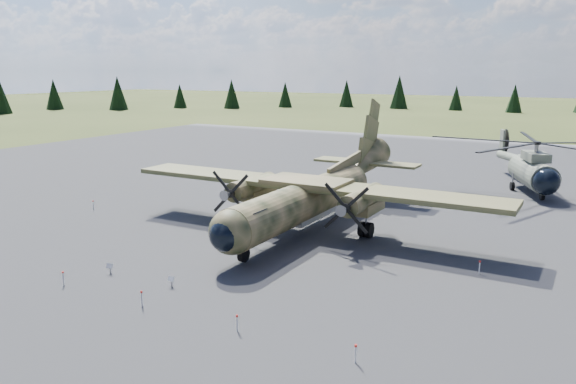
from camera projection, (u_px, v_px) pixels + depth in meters
The scene contains 8 objects.
ground at pixel (250, 236), 41.84m from camera, with size 500.00×500.00×0.00m, color #535A28.
apron at pixel (311, 208), 50.37m from camera, with size 120.00×120.00×0.04m, color slate.
transport_plane at pixel (313, 191), 43.68m from camera, with size 30.35×27.65×10.05m.
helicopter_near at pixel (534, 156), 55.62m from camera, with size 27.23×27.23×5.30m.
info_placard_left at pixel (110, 267), 33.99m from camera, with size 0.44×0.28×0.64m.
info_placard_right at pixel (171, 280), 31.88m from camera, with size 0.41×0.19×0.64m.
barrier_fence at pixel (244, 229), 41.88m from camera, with size 33.12×29.62×0.85m.
treeline at pixel (240, 163), 45.16m from camera, with size 313.65×312.43×10.92m.
Camera 1 is at (22.02, -33.74, 12.08)m, focal length 35.00 mm.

